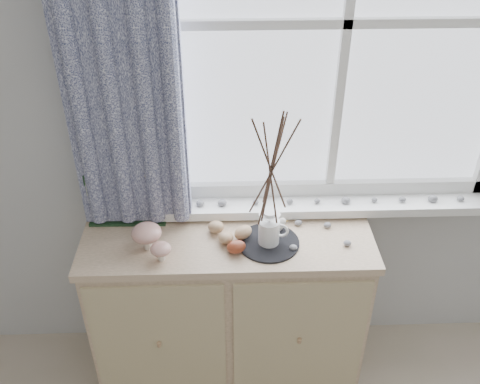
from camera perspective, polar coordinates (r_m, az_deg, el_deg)
The scene contains 8 objects.
sideboard at distance 2.49m, azimuth -1.21°, elevation -12.29°, with size 1.20×0.45×0.85m.
botanical_book at distance 2.24m, azimuth -12.22°, elevation -0.70°, with size 0.37×0.13×0.26m, color #1B391F, non-canonical shape.
toadstool_cluster at distance 2.12m, azimuth -9.57°, elevation -4.79°, with size 0.16×0.17×0.11m.
wooden_eggs at distance 2.16m, azimuth -1.05°, elevation -4.68°, with size 0.17×0.18×0.08m.
songbird_figurine at distance 2.21m, azimuth 3.56°, elevation -3.55°, with size 0.12×0.06×0.06m, color silver, non-canonical shape.
crocheted_doily at distance 2.17m, azimuth 3.06°, elevation -5.40°, with size 0.25×0.25×0.01m, color black.
twig_pitcher at distance 1.95m, azimuth 3.39°, elevation 2.84°, with size 0.28×0.28×0.64m.
sideboard_pebbles at distance 2.23m, azimuth 7.13°, elevation -4.14°, with size 0.33×0.23×0.02m.
Camera 1 is at (-0.15, 0.04, 2.24)m, focal length 40.00 mm.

